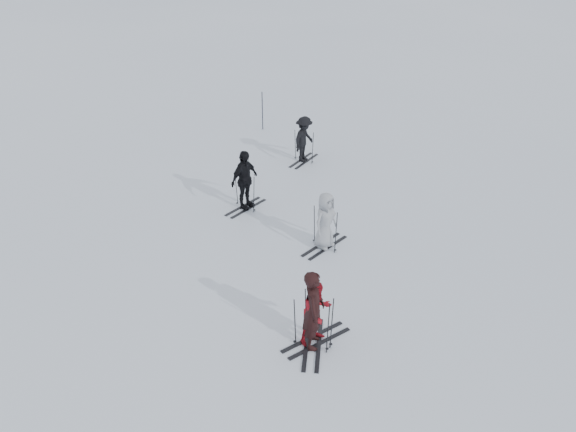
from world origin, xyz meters
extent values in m
plane|color=silver|center=(0.00, 0.00, 0.00)|extent=(120.00, 120.00, 0.00)
imported|color=black|center=(1.98, -2.89, 0.99)|extent=(0.63, 0.81, 1.98)
imported|color=maroon|center=(2.02, -2.74, 0.81)|extent=(0.95, 1.00, 1.62)
imported|color=#999DA2|center=(1.04, 1.30, 0.86)|extent=(0.83, 0.99, 1.72)
imported|color=black|center=(-2.14, 2.77, 1.01)|extent=(0.84, 1.27, 2.01)
imported|color=black|center=(-1.53, 7.18, 0.90)|extent=(0.89, 1.27, 1.80)
cylinder|color=black|center=(-4.40, 9.99, 0.86)|extent=(0.05, 0.05, 1.72)
camera|label=1|loc=(4.75, -12.40, 8.87)|focal=35.00mm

